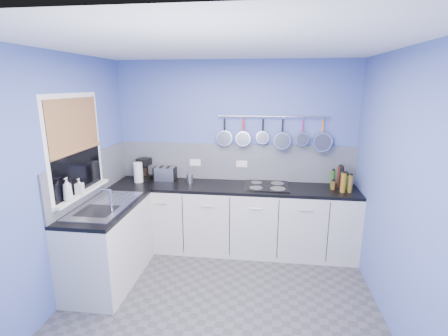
% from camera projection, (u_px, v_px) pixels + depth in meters
% --- Properties ---
extents(floor, '(3.20, 3.00, 0.02)m').
position_uv_depth(floor, '(219.00, 305.00, 3.37)').
color(floor, '#47474C').
rests_on(floor, ground).
extents(ceiling, '(3.20, 3.00, 0.02)m').
position_uv_depth(ceiling, '(218.00, 44.00, 2.75)').
color(ceiling, white).
rests_on(ceiling, ground).
extents(wall_back, '(3.20, 0.02, 2.50)m').
position_uv_depth(wall_back, '(235.00, 155.00, 4.52)').
color(wall_back, '#4D60AD').
rests_on(wall_back, ground).
extents(wall_front, '(3.20, 0.02, 2.50)m').
position_uv_depth(wall_front, '(174.00, 281.00, 1.61)').
color(wall_front, '#4D60AD').
rests_on(wall_front, ground).
extents(wall_left, '(0.02, 3.00, 2.50)m').
position_uv_depth(wall_left, '(59.00, 181.00, 3.27)').
color(wall_left, '#4D60AD').
rests_on(wall_left, ground).
extents(wall_right, '(0.02, 3.00, 2.50)m').
position_uv_depth(wall_right, '(402.00, 195.00, 2.86)').
color(wall_right, '#4D60AD').
rests_on(wall_right, ground).
extents(backsplash_back, '(3.20, 0.02, 0.50)m').
position_uv_depth(backsplash_back, '(235.00, 162.00, 4.52)').
color(backsplash_back, gray).
rests_on(backsplash_back, wall_back).
extents(backsplash_left, '(0.02, 1.80, 0.50)m').
position_uv_depth(backsplash_left, '(93.00, 175.00, 3.87)').
color(backsplash_left, gray).
rests_on(backsplash_left, wall_left).
extents(cabinet_run_back, '(3.20, 0.60, 0.86)m').
position_uv_depth(cabinet_run_back, '(232.00, 219.00, 4.42)').
color(cabinet_run_back, beige).
rests_on(cabinet_run_back, ground).
extents(worktop_back, '(3.20, 0.60, 0.04)m').
position_uv_depth(worktop_back, '(232.00, 187.00, 4.31)').
color(worktop_back, black).
rests_on(worktop_back, cabinet_run_back).
extents(cabinet_run_left, '(0.60, 1.20, 0.86)m').
position_uv_depth(cabinet_run_left, '(109.00, 244.00, 3.72)').
color(cabinet_run_left, beige).
rests_on(cabinet_run_left, ground).
extents(worktop_left, '(0.60, 1.20, 0.04)m').
position_uv_depth(worktop_left, '(106.00, 207.00, 3.61)').
color(worktop_left, black).
rests_on(worktop_left, cabinet_run_left).
extents(window_frame, '(0.01, 1.00, 1.10)m').
position_uv_depth(window_frame, '(76.00, 146.00, 3.48)').
color(window_frame, white).
rests_on(window_frame, wall_left).
extents(window_glass, '(0.01, 0.90, 1.00)m').
position_uv_depth(window_glass, '(76.00, 146.00, 3.48)').
color(window_glass, black).
rests_on(window_glass, wall_left).
extents(bamboo_blind, '(0.01, 0.90, 0.55)m').
position_uv_depth(bamboo_blind, '(74.00, 125.00, 3.42)').
color(bamboo_blind, '#9E6949').
rests_on(bamboo_blind, wall_left).
extents(window_sill, '(0.10, 0.98, 0.03)m').
position_uv_depth(window_sill, '(83.00, 193.00, 3.60)').
color(window_sill, white).
rests_on(window_sill, wall_left).
extents(sink_unit, '(0.50, 0.95, 0.01)m').
position_uv_depth(sink_unit, '(106.00, 205.00, 3.60)').
color(sink_unit, silver).
rests_on(sink_unit, worktop_left).
extents(mixer_tap, '(0.12, 0.08, 0.26)m').
position_uv_depth(mixer_tap, '(111.00, 200.00, 3.38)').
color(mixer_tap, silver).
rests_on(mixer_tap, worktop_left).
extents(socket_left, '(0.15, 0.01, 0.09)m').
position_uv_depth(socket_left, '(195.00, 162.00, 4.58)').
color(socket_left, white).
rests_on(socket_left, backsplash_back).
extents(socket_right, '(0.15, 0.01, 0.09)m').
position_uv_depth(socket_right, '(242.00, 164.00, 4.50)').
color(socket_right, white).
rests_on(socket_right, backsplash_back).
extents(pot_rail, '(1.45, 0.02, 0.02)m').
position_uv_depth(pot_rail, '(273.00, 117.00, 4.26)').
color(pot_rail, silver).
rests_on(pot_rail, wall_back).
extents(soap_bottle_a, '(0.11, 0.11, 0.24)m').
position_uv_depth(soap_bottle_a, '(67.00, 189.00, 3.28)').
color(soap_bottle_a, white).
rests_on(soap_bottle_a, window_sill).
extents(soap_bottle_b, '(0.09, 0.09, 0.17)m').
position_uv_depth(soap_bottle_b, '(79.00, 186.00, 3.49)').
color(soap_bottle_b, white).
rests_on(soap_bottle_b, window_sill).
extents(paper_towel, '(0.14, 0.14, 0.27)m').
position_uv_depth(paper_towel, '(138.00, 172.00, 4.44)').
color(paper_towel, white).
rests_on(paper_towel, worktop_back).
extents(coffee_maker, '(0.21, 0.22, 0.30)m').
position_uv_depth(coffee_maker, '(144.00, 169.00, 4.53)').
color(coffee_maker, black).
rests_on(coffee_maker, worktop_back).
extents(toaster, '(0.28, 0.16, 0.18)m').
position_uv_depth(toaster, '(165.00, 174.00, 4.53)').
color(toaster, silver).
rests_on(toaster, worktop_back).
extents(canister, '(0.11, 0.11, 0.12)m').
position_uv_depth(canister, '(190.00, 178.00, 4.42)').
color(canister, silver).
rests_on(canister, worktop_back).
extents(hob, '(0.57, 0.50, 0.01)m').
position_uv_depth(hob, '(267.00, 186.00, 4.27)').
color(hob, black).
rests_on(hob, worktop_back).
extents(pan_0, '(0.21, 0.05, 0.40)m').
position_uv_depth(pan_0, '(224.00, 131.00, 4.38)').
color(pan_0, silver).
rests_on(pan_0, pot_rail).
extents(pan_1, '(0.20, 0.08, 0.39)m').
position_uv_depth(pan_1, '(243.00, 131.00, 4.35)').
color(pan_1, silver).
rests_on(pan_1, pot_rail).
extents(pan_2, '(0.17, 0.07, 0.36)m').
position_uv_depth(pan_2, '(263.00, 130.00, 4.31)').
color(pan_2, silver).
rests_on(pan_2, pot_rail).
extents(pan_3, '(0.22, 0.11, 0.41)m').
position_uv_depth(pan_3, '(282.00, 133.00, 4.29)').
color(pan_3, silver).
rests_on(pan_3, pot_rail).
extents(pan_4, '(0.17, 0.09, 0.36)m').
position_uv_depth(pan_4, '(302.00, 131.00, 4.25)').
color(pan_4, silver).
rests_on(pan_4, pot_rail).
extents(pan_5, '(0.25, 0.09, 0.44)m').
position_uv_depth(pan_5, '(322.00, 134.00, 4.23)').
color(pan_5, silver).
rests_on(pan_5, pot_rail).
extents(condiment_0, '(0.06, 0.06, 0.18)m').
position_uv_depth(condiment_0, '(346.00, 180.00, 4.22)').
color(condiment_0, black).
rests_on(condiment_0, worktop_back).
extents(condiment_1, '(0.06, 0.06, 0.27)m').
position_uv_depth(condiment_1, '(340.00, 177.00, 4.22)').
color(condiment_1, '#4C190C').
rests_on(condiment_1, worktop_back).
extents(condiment_2, '(0.05, 0.05, 0.22)m').
position_uv_depth(condiment_2, '(333.00, 179.00, 4.22)').
color(condiment_2, '#265919').
rests_on(condiment_2, worktop_back).
extents(condiment_3, '(0.06, 0.06, 0.18)m').
position_uv_depth(condiment_3, '(347.00, 182.00, 4.14)').
color(condiment_3, '#3F721E').
rests_on(condiment_3, worktop_back).
extents(condiment_4, '(0.05, 0.05, 0.29)m').
position_uv_depth(condiment_4, '(341.00, 178.00, 4.11)').
color(condiment_4, black).
rests_on(condiment_4, worktop_back).
extents(condiment_5, '(0.06, 0.06, 0.11)m').
position_uv_depth(condiment_5, '(333.00, 185.00, 4.14)').
color(condiment_5, brown).
rests_on(condiment_5, worktop_back).
extents(condiment_6, '(0.06, 0.06, 0.22)m').
position_uv_depth(condiment_6, '(350.00, 184.00, 4.01)').
color(condiment_6, brown).
rests_on(condiment_6, worktop_back).
extents(condiment_7, '(0.06, 0.06, 0.24)m').
position_uv_depth(condiment_7, '(343.00, 183.00, 4.02)').
color(condiment_7, '#8C5914').
rests_on(condiment_7, worktop_back).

